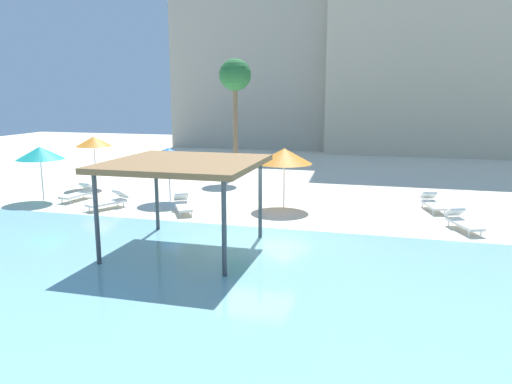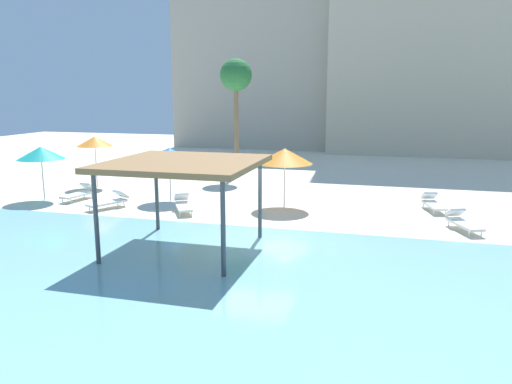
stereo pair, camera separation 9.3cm
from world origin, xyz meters
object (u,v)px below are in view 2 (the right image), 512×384
lounge_chair_2 (433,203)px  palm_tree_0 (236,78)px  beach_umbrella_blue_3 (169,154)px  shade_pavilion (184,166)px  lounge_chair_3 (80,193)px  lounge_chair_0 (110,201)px  lounge_chair_1 (183,204)px  beach_umbrella_orange_1 (95,141)px  beach_umbrella_teal_0 (41,153)px  beach_umbrella_orange_2 (285,156)px  lounge_chair_4 (462,222)px

lounge_chair_2 → palm_tree_0: palm_tree_0 is taller
beach_umbrella_blue_3 → lounge_chair_2: size_ratio=1.29×
shade_pavilion → lounge_chair_3: 10.36m
lounge_chair_0 → lounge_chair_1: same height
beach_umbrella_orange_1 → lounge_chair_1: 8.37m
beach_umbrella_teal_0 → lounge_chair_2: 18.18m
beach_umbrella_orange_2 → lounge_chair_4: bearing=-15.0°
beach_umbrella_blue_3 → lounge_chair_2: (11.93, 1.25, -1.93)m
beach_umbrella_blue_3 → shade_pavilion: bearing=-61.6°
shade_pavilion → lounge_chair_4: size_ratio=2.35×
lounge_chair_1 → palm_tree_0: (-0.53, 9.44, 5.58)m
palm_tree_0 → lounge_chair_0: bearing=-106.8°
beach_umbrella_teal_0 → shade_pavilion: bearing=-29.4°
beach_umbrella_orange_1 → beach_umbrella_blue_3: 5.92m
beach_umbrella_blue_3 → palm_tree_0: palm_tree_0 is taller
lounge_chair_3 → beach_umbrella_teal_0: bearing=-62.6°
beach_umbrella_blue_3 → lounge_chair_1: bearing=-52.2°
beach_umbrella_teal_0 → palm_tree_0: size_ratio=0.37×
beach_umbrella_orange_2 → lounge_chair_1: size_ratio=1.38×
lounge_chair_3 → palm_tree_0: bearing=155.4°
beach_umbrella_orange_2 → lounge_chair_1: (-4.05, -1.99, -1.99)m
lounge_chair_0 → lounge_chair_4: 14.75m
beach_umbrella_orange_1 → lounge_chair_1: beach_umbrella_orange_1 is taller
beach_umbrella_blue_3 → lounge_chair_4: (12.77, -1.85, -1.93)m
lounge_chair_0 → lounge_chair_2: same height
beach_umbrella_teal_0 → lounge_chair_1: (7.41, -0.46, -1.95)m
beach_umbrella_teal_0 → beach_umbrella_blue_3: 6.11m
beach_umbrella_blue_3 → lounge_chair_4: bearing=-8.2°
shade_pavilion → beach_umbrella_blue_3: bearing=118.4°
lounge_chair_4 → lounge_chair_1: bearing=-112.2°
beach_umbrella_orange_1 → palm_tree_0: 8.94m
shade_pavilion → lounge_chair_1: shade_pavilion is taller
lounge_chair_0 → lounge_chair_1: 3.45m
lounge_chair_1 → palm_tree_0: 10.98m
beach_umbrella_blue_3 → lounge_chair_2: 12.15m
palm_tree_0 → beach_umbrella_blue_3: bearing=-97.0°
shade_pavilion → lounge_chair_0: bearing=140.0°
lounge_chair_3 → lounge_chair_4: same height
beach_umbrella_orange_1 → lounge_chair_4: bearing=-12.8°
lounge_chair_1 → shade_pavilion: bearing=-5.9°
palm_tree_0 → beach_umbrella_orange_1: bearing=-140.6°
beach_umbrella_orange_1 → beach_umbrella_orange_2: 11.18m
lounge_chair_4 → lounge_chair_0: bearing=-111.4°
beach_umbrella_teal_0 → beach_umbrella_blue_3: beach_umbrella_teal_0 is taller
lounge_chair_4 → palm_tree_0: (-11.84, 9.39, 5.58)m
palm_tree_0 → shade_pavilion: bearing=-79.1°
lounge_chair_3 → lounge_chair_4: (17.14, -0.99, 0.00)m
shade_pavilion → beach_umbrella_orange_1: (-9.16, 9.16, -0.31)m
beach_umbrella_orange_1 → lounge_chair_3: size_ratio=1.41×
lounge_chair_2 → beach_umbrella_blue_3: bearing=-98.0°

